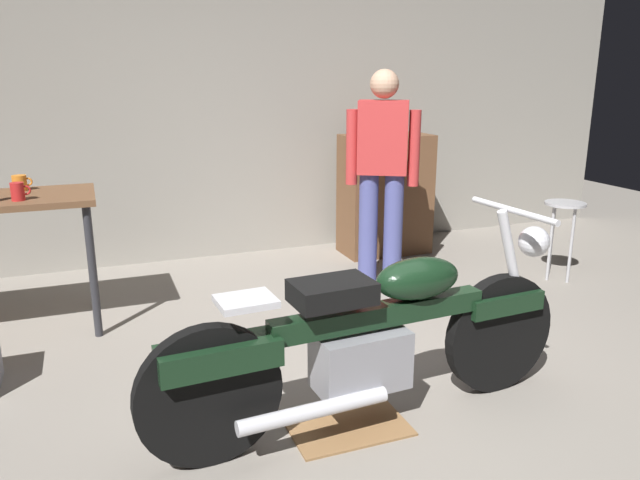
{
  "coord_description": "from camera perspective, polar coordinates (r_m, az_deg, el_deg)",
  "views": [
    {
      "loc": [
        -1.34,
        -2.65,
        1.64
      ],
      "look_at": [
        -0.05,
        0.7,
        0.65
      ],
      "focal_mm": 34.1,
      "sensor_mm": 36.0,
      "label": 1
    }
  ],
  "objects": [
    {
      "name": "ground_plane",
      "position": [
        3.4,
        5.23,
        -13.55
      ],
      "size": [
        12.0,
        12.0,
        0.0
      ],
      "primitive_type": "plane",
      "color": "gray"
    },
    {
      "name": "back_wall",
      "position": [
        5.62,
        -7.41,
        14.38
      ],
      "size": [
        8.0,
        0.12,
        3.1
      ],
      "primitive_type": "cube",
      "color": "gray",
      "rests_on": "ground_plane"
    },
    {
      "name": "motorcycle",
      "position": [
        2.9,
        5.07,
        -8.93
      ],
      "size": [
        2.19,
        0.6,
        1.0
      ],
      "rotation": [
        0.0,
        0.0,
        0.06
      ],
      "color": "black",
      "rests_on": "ground_plane"
    },
    {
      "name": "person_standing",
      "position": [
        4.79,
        5.86,
        6.76
      ],
      "size": [
        0.51,
        0.38,
        1.67
      ],
      "rotation": [
        0.0,
        0.0,
        2.62
      ],
      "color": "#4B5090",
      "rests_on": "ground_plane"
    },
    {
      "name": "shop_stool",
      "position": [
        5.27,
        21.9,
        1.79
      ],
      "size": [
        0.32,
        0.32,
        0.64
      ],
      "color": "#B2B2B7",
      "rests_on": "ground_plane"
    },
    {
      "name": "wooden_dresser",
      "position": [
        5.68,
        6.13,
        4.26
      ],
      "size": [
        0.8,
        0.47,
        1.1
      ],
      "color": "brown",
      "rests_on": "ground_plane"
    },
    {
      "name": "drip_tray",
      "position": [
        3.06,
        2.5,
        -16.9
      ],
      "size": [
        0.56,
        0.4,
        0.01
      ],
      "primitive_type": "cube",
      "color": "olive",
      "rests_on": "ground_plane"
    },
    {
      "name": "mug_red_diner",
      "position": [
        4.07,
        -26.48,
        4.1
      ],
      "size": [
        0.11,
        0.08,
        0.11
      ],
      "color": "red",
      "rests_on": "workbench"
    },
    {
      "name": "mug_orange_travel",
      "position": [
        4.41,
        -26.33,
        4.82
      ],
      "size": [
        0.12,
        0.09,
        0.1
      ],
      "color": "orange",
      "rests_on": "workbench"
    }
  ]
}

